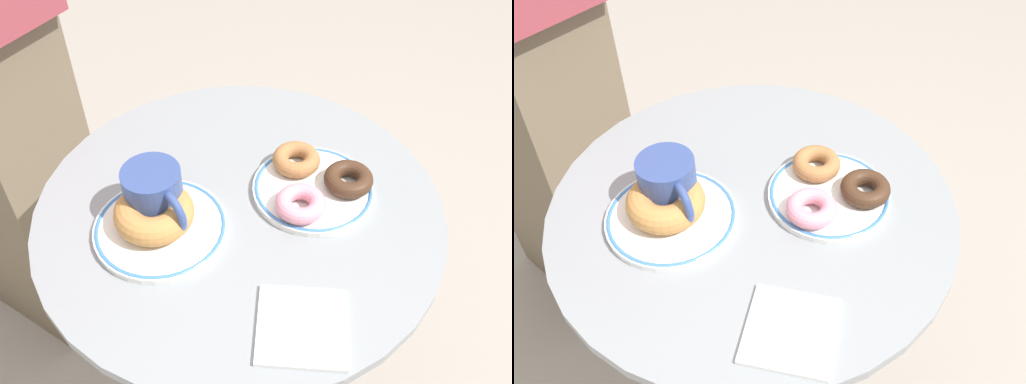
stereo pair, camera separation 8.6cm
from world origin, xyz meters
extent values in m
cylinder|color=gray|center=(0.00, 0.00, 0.71)|extent=(0.62, 0.62, 0.02)
cylinder|color=gray|center=(0.00, 0.00, 0.36)|extent=(0.06, 0.06, 0.68)
cylinder|color=white|center=(-0.12, -0.04, 0.72)|extent=(0.20, 0.20, 0.01)
torus|color=#3D75BC|center=(-0.12, -0.04, 0.73)|extent=(0.19, 0.19, 0.01)
cylinder|color=white|center=(0.12, 0.03, 0.72)|extent=(0.19, 0.19, 0.01)
torus|color=#3D75BC|center=(0.12, 0.03, 0.73)|extent=(0.18, 0.18, 0.01)
torus|color=#BC7F42|center=(-0.12, -0.04, 0.75)|extent=(0.14, 0.14, 0.04)
torus|color=#422819|center=(0.17, 0.03, 0.74)|extent=(0.10, 0.10, 0.03)
torus|color=#A36B3D|center=(0.09, 0.07, 0.74)|extent=(0.09, 0.09, 0.03)
torus|color=pink|center=(0.09, -0.02, 0.74)|extent=(0.11, 0.11, 0.03)
cube|color=white|center=(0.07, -0.21, 0.72)|extent=(0.13, 0.13, 0.01)
cylinder|color=#334784|center=(-0.12, -0.01, 0.76)|extent=(0.09, 0.09, 0.09)
torus|color=#334784|center=(-0.09, -0.05, 0.77)|extent=(0.05, 0.06, 0.07)
cube|color=brown|center=(-0.52, 0.37, 0.44)|extent=(0.43, 0.39, 0.87)
camera|label=1|loc=(0.00, -0.60, 1.37)|focal=40.81mm
camera|label=2|loc=(0.09, -0.60, 1.37)|focal=40.81mm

